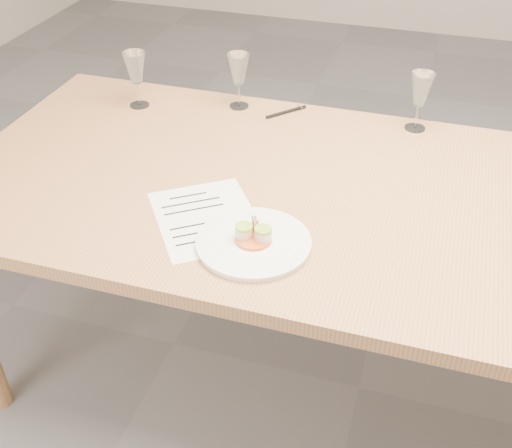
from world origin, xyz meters
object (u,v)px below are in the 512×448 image
(dinner_plate, at_px, (254,242))
(wine_glass_0, at_px, (135,69))
(ballpoint_pen, at_px, (286,112))
(wine_glass_2, at_px, (421,91))
(dining_table, at_px, (383,222))
(wine_glass_1, at_px, (239,71))
(recipe_sheet, at_px, (206,218))

(dinner_plate, height_order, wine_glass_0, wine_glass_0)
(ballpoint_pen, xyz_separation_m, wine_glass_2, (0.41, 0.02, 0.12))
(dining_table, xyz_separation_m, ballpoint_pen, (-0.38, 0.41, 0.07))
(dining_table, relative_size, ballpoint_pen, 19.89)
(dining_table, distance_m, ballpoint_pen, 0.57)
(wine_glass_1, distance_m, wine_glass_2, 0.58)
(wine_glass_2, bearing_deg, dining_table, -93.86)
(recipe_sheet, height_order, wine_glass_1, wine_glass_1)
(ballpoint_pen, bearing_deg, wine_glass_2, -45.80)
(recipe_sheet, xyz_separation_m, wine_glass_1, (-0.12, 0.63, 0.13))
(dining_table, xyz_separation_m, dinner_plate, (-0.28, -0.28, 0.08))
(recipe_sheet, distance_m, wine_glass_0, 0.71)
(recipe_sheet, relative_size, wine_glass_0, 2.16)
(recipe_sheet, bearing_deg, wine_glass_0, 94.04)
(wine_glass_1, xyz_separation_m, wine_glass_2, (0.58, 0.02, 0.00))
(dinner_plate, xyz_separation_m, wine_glass_0, (-0.59, 0.61, 0.12))
(ballpoint_pen, bearing_deg, dinner_plate, -129.54)
(wine_glass_2, bearing_deg, recipe_sheet, -125.11)
(dinner_plate, height_order, ballpoint_pen, dinner_plate)
(dining_table, bearing_deg, wine_glass_0, 159.46)
(dining_table, distance_m, wine_glass_1, 0.71)
(ballpoint_pen, distance_m, wine_glass_2, 0.43)
(recipe_sheet, distance_m, ballpoint_pen, 0.63)
(wine_glass_0, xyz_separation_m, wine_glass_2, (0.90, 0.11, -0.00))
(dining_table, height_order, dinner_plate, dinner_plate)
(dinner_plate, bearing_deg, wine_glass_1, 111.11)
(ballpoint_pen, height_order, wine_glass_1, wine_glass_1)
(wine_glass_1, bearing_deg, dining_table, -37.31)
(wine_glass_0, bearing_deg, dinner_plate, -45.88)
(dinner_plate, bearing_deg, wine_glass_2, 66.94)
(wine_glass_1, relative_size, wine_glass_2, 0.99)
(dining_table, xyz_separation_m, wine_glass_0, (-0.87, 0.32, 0.20))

